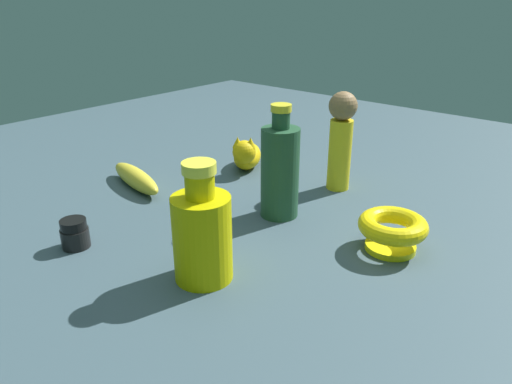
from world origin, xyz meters
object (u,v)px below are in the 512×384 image
cat_figurine (246,154)px  bowl (392,229)px  bottle_tall (280,170)px  nail_polish_jar (75,234)px  bottle_short (202,233)px  person_figure_adult (341,137)px  banana (136,178)px

cat_figurine → bowl: bearing=-17.1°
bottle_tall → nail_polish_jar: (-0.17, -0.31, -0.06)m
bottle_short → bottle_tall: bearing=101.0°
bottle_short → bowl: size_ratio=1.62×
bottle_tall → bottle_short: bearing=-79.0°
bottle_tall → person_figure_adult: 0.18m
banana → bottle_short: bearing=170.1°
nail_polish_jar → banana: (-0.13, 0.22, -0.00)m
bowl → bottle_short: bearing=-124.2°
cat_figurine → person_figure_adult: bearing=9.5°
person_figure_adult → bowl: bearing=-39.8°
bottle_tall → cat_figurine: 0.26m
bottle_tall → cat_figurine: size_ratio=1.53×
bottle_short → cat_figurine: (-0.25, 0.38, -0.04)m
person_figure_adult → bowl: 0.27m
bottle_short → cat_figurine: 0.45m
bottle_short → banana: bottle_short is taller
bottle_short → bowl: bearing=55.8°
bottle_tall → banana: bottle_tall is taller
nail_polish_jar → bowl: 0.50m
bottle_short → banana: bearing=157.8°
bottle_tall → bottle_short: size_ratio=1.17×
person_figure_adult → cat_figurine: (-0.22, -0.04, -0.07)m
nail_polish_jar → bowl: (0.39, 0.32, 0.01)m
nail_polish_jar → person_figure_adult: bearing=68.8°
bottle_tall → bottle_short: 0.24m
bottle_tall → person_figure_adult: bearing=85.6°
nail_polish_jar → cat_figurine: bearing=94.0°
person_figure_adult → nail_polish_jar: (-0.19, -0.48, -0.09)m
bowl → nail_polish_jar: bearing=-140.6°
bottle_short → nail_polish_jar: 0.24m
bottle_tall → nail_polish_jar: bearing=-119.7°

